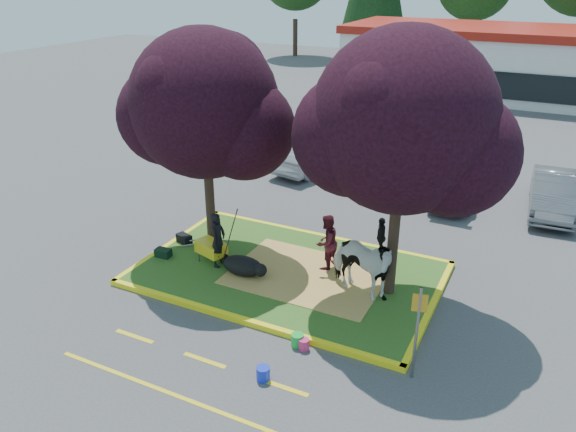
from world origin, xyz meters
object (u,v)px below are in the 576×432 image
at_px(cow, 361,265).
at_px(bucket_green, 297,340).
at_px(wheelbarrow, 211,248).
at_px(bucket_pink, 304,344).
at_px(sign_post, 417,324).
at_px(bucket_blue, 263,373).
at_px(car_black, 228,143).
at_px(car_silver, 313,153).
at_px(calf, 243,266).
at_px(handler, 218,240).

xyz_separation_m(cow, bucket_green, (-0.60, -2.53, -0.87)).
height_order(wheelbarrow, bucket_pink, wheelbarrow).
height_order(sign_post, bucket_blue, sign_post).
bearing_deg(cow, sign_post, -121.94).
xyz_separation_m(cow, car_black, (-9.39, 8.62, -0.35)).
bearing_deg(car_silver, cow, 130.90).
distance_m(cow, bucket_pink, 2.75).
distance_m(cow, sign_post, 3.21).
relative_size(calf, bucket_green, 3.91).
relative_size(sign_post, car_silver, 0.51).
bearing_deg(cow, calf, 115.41).
relative_size(cow, handler, 1.28).
relative_size(bucket_green, bucket_blue, 1.00).
xyz_separation_m(calf, car_black, (-6.12, 9.07, 0.26)).
bearing_deg(bucket_blue, handler, 133.42).
relative_size(bucket_blue, car_black, 0.08).
relative_size(bucket_green, bucket_pink, 1.17).
relative_size(car_black, car_silver, 0.91).
bearing_deg(cow, handler, 111.61).
xyz_separation_m(calf, bucket_blue, (2.52, -3.44, -0.26)).
height_order(handler, sign_post, sign_post).
relative_size(cow, bucket_pink, 7.77).
bearing_deg(car_silver, bucket_green, 122.48).
xyz_separation_m(handler, car_black, (-5.23, 8.92, -0.28)).
height_order(calf, sign_post, sign_post).
bearing_deg(handler, wheelbarrow, 65.96).
distance_m(handler, sign_post, 6.60).
height_order(calf, car_silver, car_silver).
distance_m(bucket_green, car_silver, 12.35).
bearing_deg(car_black, bucket_green, -48.57).
xyz_separation_m(handler, wheelbarrow, (-0.32, 0.10, -0.39)).
xyz_separation_m(handler, bucket_pink, (3.75, -2.28, -0.83)).
xyz_separation_m(car_black, car_silver, (4.11, 0.26, 0.04)).
distance_m(calf, bucket_pink, 3.57).
xyz_separation_m(handler, bucket_blue, (3.41, -3.60, -0.80)).
bearing_deg(cow, bucket_blue, -173.37).
distance_m(handler, bucket_green, 4.28).
bearing_deg(bucket_pink, cow, 80.87).
bearing_deg(calf, handler, -173.52).
distance_m(calf, sign_post, 5.78).
height_order(handler, bucket_green, handler).
bearing_deg(bucket_green, bucket_pink, -13.41).
xyz_separation_m(sign_post, bucket_green, (-2.67, -0.10, -1.21)).
relative_size(bucket_green, car_black, 0.08).
bearing_deg(bucket_green, car_black, 128.27).
xyz_separation_m(cow, wheelbarrow, (-4.48, -0.19, -0.46)).
height_order(wheelbarrow, car_black, car_black).
bearing_deg(calf, car_silver, 118.72).
bearing_deg(car_silver, calf, 112.31).
bearing_deg(calf, car_black, 140.54).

